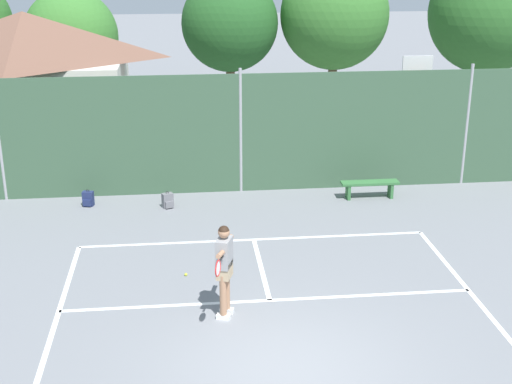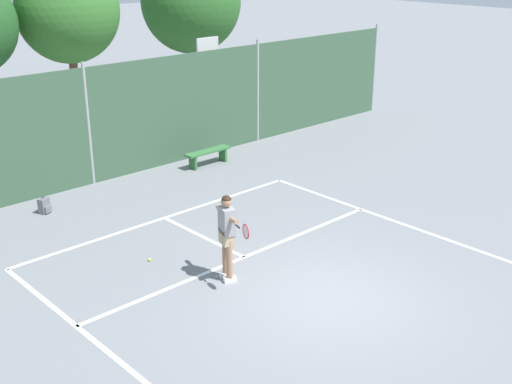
{
  "view_description": "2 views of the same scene",
  "coord_description": "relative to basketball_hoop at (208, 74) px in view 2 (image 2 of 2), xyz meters",
  "views": [
    {
      "loc": [
        -1.6,
        -9.87,
        6.77
      ],
      "look_at": [
        -0.08,
        4.23,
        1.67
      ],
      "focal_mm": 49.48,
      "sensor_mm": 36.0,
      "label": 1
    },
    {
      "loc": [
        -8.66,
        -7.23,
        6.51
      ],
      "look_at": [
        0.97,
        3.13,
        1.11
      ],
      "focal_mm": 45.89,
      "sensor_mm": 36.0,
      "label": 2
    }
  ],
  "objects": [
    {
      "name": "ground_plane",
      "position": [
        -5.33,
        -10.27,
        -2.31
      ],
      "size": [
        120.0,
        120.0,
        0.0
      ],
      "primitive_type": "plane",
      "color": "slate"
    },
    {
      "name": "court_markings",
      "position": [
        -5.33,
        -9.62,
        -2.31
      ],
      "size": [
        8.3,
        11.1,
        0.01
      ],
      "color": "white",
      "rests_on": "ground"
    },
    {
      "name": "chainlink_fence",
      "position": [
        -5.33,
        -1.27,
        -0.63
      ],
      "size": [
        26.09,
        0.09,
        3.5
      ],
      "color": "#38563D",
      "rests_on": "ground"
    },
    {
      "name": "basketball_hoop",
      "position": [
        0.0,
        0.0,
        0.0
      ],
      "size": [
        0.9,
        0.67,
        3.55
      ],
      "color": "#284CB2",
      "rests_on": "ground"
    },
    {
      "name": "treeline_backdrop",
      "position": [
        -3.08,
        8.14,
        1.44
      ],
      "size": [
        25.27,
        4.43,
        6.41
      ],
      "color": "brown",
      "rests_on": "ground"
    },
    {
      "name": "tennis_player",
      "position": [
        -6.26,
        -8.32,
        -1.2
      ],
      "size": [
        0.44,
        1.41,
        1.85
      ],
      "color": "silver",
      "rests_on": "ground"
    },
    {
      "name": "tennis_ball",
      "position": [
        -6.98,
        -6.52,
        -2.28
      ],
      "size": [
        0.07,
        0.07,
        0.07
      ],
      "primitive_type": "sphere",
      "color": "#CCE033",
      "rests_on": "ground"
    },
    {
      "name": "backpack_grey",
      "position": [
        -7.39,
        -2.4,
        -2.12
      ],
      "size": [
        0.33,
        0.32,
        0.46
      ],
      "color": "slate",
      "rests_on": "ground"
    },
    {
      "name": "courtside_bench",
      "position": [
        -1.85,
        -2.24,
        -1.95
      ],
      "size": [
        1.6,
        0.36,
        0.48
      ],
      "color": "#336B38",
      "rests_on": "ground"
    }
  ]
}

